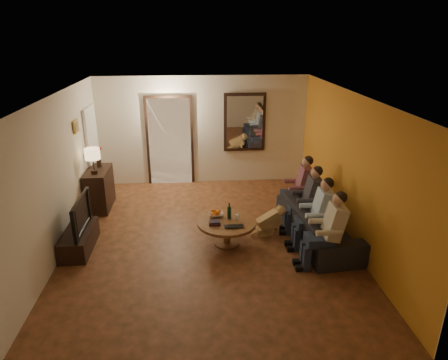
{
  "coord_description": "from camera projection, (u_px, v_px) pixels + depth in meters",
  "views": [
    {
      "loc": [
        -0.21,
        -6.39,
        3.6
      ],
      "look_at": [
        0.3,
        0.3,
        1.05
      ],
      "focal_mm": 32.0,
      "sensor_mm": 36.0,
      "label": 1
    }
  ],
  "objects": [
    {
      "name": "front_wall",
      "position": [
        219.0,
        274.0,
        3.99
      ],
      "size": [
        5.0,
        0.02,
        2.6
      ],
      "primitive_type": "cube",
      "color": "beige",
      "rests_on": "floor"
    },
    {
      "name": "orange_accent",
      "position": [
        350.0,
        169.0,
        6.97
      ],
      "size": [
        0.01,
        6.0,
        2.6
      ],
      "primitive_type": "cube",
      "color": "orange",
      "rests_on": "right_wall"
    },
    {
      "name": "mirror_glass",
      "position": [
        245.0,
        123.0,
        9.52
      ],
      "size": [
        0.86,
        0.02,
        1.26
      ],
      "primitive_type": "cube",
      "color": "white",
      "rests_on": "back_wall"
    },
    {
      "name": "back_wall",
      "position": [
        203.0,
        131.0,
        9.58
      ],
      "size": [
        5.0,
        0.02,
        2.6
      ],
      "primitive_type": "cube",
      "color": "beige",
      "rests_on": "floor"
    },
    {
      "name": "flower_vase",
      "position": [
        98.0,
        157.0,
        8.42
      ],
      "size": [
        0.14,
        0.14,
        0.44
      ],
      "primitive_type": null,
      "color": "#A8112A",
      "rests_on": "dresser"
    },
    {
      "name": "door_trim",
      "position": [
        170.0,
        142.0,
        9.59
      ],
      "size": [
        1.12,
        0.04,
        2.22
      ],
      "primitive_type": "cube",
      "color": "black",
      "rests_on": "floor"
    },
    {
      "name": "book_stack",
      "position": [
        215.0,
        223.0,
        6.85
      ],
      "size": [
        0.2,
        0.15,
        0.07
      ],
      "primitive_type": null,
      "color": "black",
      "rests_on": "coffee_table"
    },
    {
      "name": "table_lamp",
      "position": [
        93.0,
        161.0,
        7.99
      ],
      "size": [
        0.3,
        0.3,
        0.54
      ],
      "primitive_type": null,
      "color": "beige",
      "rests_on": "dresser"
    },
    {
      "name": "person_a",
      "position": [
        329.0,
        233.0,
        6.25
      ],
      "size": [
        0.6,
        0.4,
        1.2
      ],
      "primitive_type": null,
      "color": "tan",
      "rests_on": "sofa"
    },
    {
      "name": "laptop",
      "position": [
        234.0,
        228.0,
        6.71
      ],
      "size": [
        0.33,
        0.21,
        0.03
      ],
      "primitive_type": "imported",
      "rotation": [
        0.0,
        0.0,
        -0.0
      ],
      "color": "black",
      "rests_on": "coffee_table"
    },
    {
      "name": "sofa",
      "position": [
        317.0,
        223.0,
        7.19
      ],
      "size": [
        2.27,
        1.08,
        0.64
      ],
      "primitive_type": "imported",
      "rotation": [
        0.0,
        0.0,
        1.67
      ],
      "color": "black",
      "rests_on": "floor"
    },
    {
      "name": "tv",
      "position": [
        76.0,
        215.0,
        6.74
      ],
      "size": [
        1.03,
        0.14,
        0.59
      ],
      "primitive_type": "imported",
      "rotation": [
        0.0,
        0.0,
        1.57
      ],
      "color": "black",
      "rests_on": "tv_stand"
    },
    {
      "name": "kitchen_doorway",
      "position": [
        170.0,
        142.0,
        9.6
      ],
      "size": [
        1.0,
        0.06,
        2.1
      ],
      "primitive_type": "cube",
      "color": "#FFE0A5",
      "rests_on": "floor"
    },
    {
      "name": "wine_bottle",
      "position": [
        229.0,
        211.0,
        7.01
      ],
      "size": [
        0.07,
        0.07,
        0.31
      ],
      "primitive_type": null,
      "color": "black",
      "rests_on": "coffee_table"
    },
    {
      "name": "mirror_frame",
      "position": [
        245.0,
        122.0,
        9.55
      ],
      "size": [
        1.0,
        0.05,
        1.4
      ],
      "primitive_type": "cube",
      "color": "black",
      "rests_on": "back_wall"
    },
    {
      "name": "bowl",
      "position": [
        216.0,
        214.0,
        7.15
      ],
      "size": [
        0.26,
        0.26,
        0.06
      ],
      "primitive_type": "imported",
      "color": "white",
      "rests_on": "coffee_table"
    },
    {
      "name": "fridge_glimpse",
      "position": [
        181.0,
        148.0,
        9.67
      ],
      "size": [
        0.45,
        0.03,
        1.7
      ],
      "primitive_type": "cube",
      "color": "silver",
      "rests_on": "floor"
    },
    {
      "name": "floor",
      "position": [
        209.0,
        240.0,
        7.25
      ],
      "size": [
        5.0,
        6.0,
        0.01
      ],
      "primitive_type": "cube",
      "color": "#3E2810",
      "rests_on": "ground"
    },
    {
      "name": "art_canvas",
      "position": [
        77.0,
        126.0,
        7.63
      ],
      "size": [
        0.01,
        0.22,
        0.18
      ],
      "primitive_type": "cube",
      "color": "brown",
      "rests_on": "left_wall"
    },
    {
      "name": "person_c",
      "position": [
        308.0,
        202.0,
        7.36
      ],
      "size": [
        0.6,
        0.4,
        1.2
      ],
      "primitive_type": null,
      "color": "tan",
      "rests_on": "sofa"
    },
    {
      "name": "white_door",
      "position": [
        93.0,
        153.0,
        8.85
      ],
      "size": [
        0.06,
        0.85,
        2.04
      ],
      "primitive_type": "cube",
      "color": "white",
      "rests_on": "floor"
    },
    {
      "name": "framed_art",
      "position": [
        76.0,
        126.0,
        7.63
      ],
      "size": [
        0.03,
        0.28,
        0.24
      ],
      "primitive_type": "cube",
      "color": "#B28C33",
      "rests_on": "left_wall"
    },
    {
      "name": "person_b",
      "position": [
        318.0,
        216.0,
        6.81
      ],
      "size": [
        0.6,
        0.4,
        1.2
      ],
      "primitive_type": null,
      "color": "tan",
      "rests_on": "sofa"
    },
    {
      "name": "dog",
      "position": [
        269.0,
        220.0,
        7.38
      ],
      "size": [
        0.6,
        0.36,
        0.56
      ],
      "primitive_type": null,
      "rotation": [
        0.0,
        0.0,
        0.23
      ],
      "color": "tan",
      "rests_on": "floor"
    },
    {
      "name": "ceiling",
      "position": [
        207.0,
        96.0,
        6.33
      ],
      "size": [
        5.0,
        6.0,
        0.01
      ],
      "primitive_type": "cube",
      "color": "white",
      "rests_on": "back_wall"
    },
    {
      "name": "left_wall",
      "position": [
        57.0,
        177.0,
        6.61
      ],
      "size": [
        0.02,
        6.0,
        2.6
      ],
      "primitive_type": "cube",
      "color": "beige",
      "rests_on": "floor"
    },
    {
      "name": "tv_stand",
      "position": [
        79.0,
        240.0,
        6.91
      ],
      "size": [
        0.45,
        1.09,
        0.36
      ],
      "primitive_type": "cube",
      "color": "black",
      "rests_on": "floor"
    },
    {
      "name": "coffee_table",
      "position": [
        227.0,
        233.0,
        7.05
      ],
      "size": [
        1.3,
        1.3,
        0.45
      ],
      "primitive_type": "cylinder",
      "rotation": [
        0.0,
        0.0,
        0.31
      ],
      "color": "brown",
      "rests_on": "floor"
    },
    {
      "name": "oranges",
      "position": [
        216.0,
        211.0,
        7.12
      ],
      "size": [
        0.2,
        0.2,
        0.08
      ],
      "primitive_type": null,
      "color": "#DE5D12",
      "rests_on": "bowl"
    },
    {
      "name": "wine_glass",
      "position": [
        237.0,
        217.0,
        7.01
      ],
      "size": [
        0.06,
        0.06,
        0.1
      ],
      "primitive_type": "cylinder",
      "color": "silver",
      "rests_on": "coffee_table"
    },
    {
      "name": "person_d",
      "position": [
        300.0,
        190.0,
        7.92
      ],
      "size": [
        0.6,
        0.4,
        1.2
      ],
      "primitive_type": null,
      "color": "tan",
      "rests_on": "sofa"
    },
    {
      "name": "right_wall",
      "position": [
        351.0,
        169.0,
        6.97
      ],
      "size": [
        0.02,
        6.0,
        2.6
      ],
      "primitive_type": "cube",
      "color": "beige",
      "rests_on": "floor"
    },
    {
      "name": "dresser",
      "position": [
        99.0,
        189.0,
        8.44
      ],
      "size": [
        0.45,
        0.95,
        0.85
      ],
      "primitive_type": "cube",
      "color": "black",
      "rests_on": "floor"
    }
  ]
}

